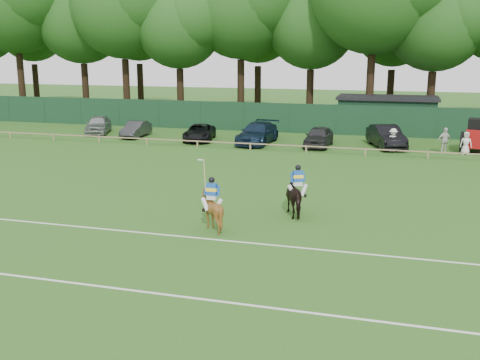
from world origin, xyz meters
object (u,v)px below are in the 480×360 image
(hatch_grey, at_px, (319,137))
(estate_black, at_px, (386,136))
(sedan_navy, at_px, (258,133))
(spectator_left, at_px, (393,140))
(spectator_right, at_px, (466,143))
(horse_dark, at_px, (297,197))
(suv_black, at_px, (199,133))
(utility_shed, at_px, (387,114))
(sedan_silver, at_px, (98,125))
(horse_chestnut, at_px, (212,210))
(sedan_grey, at_px, (136,129))
(spectator_mid, at_px, (444,141))
(tractor, at_px, (477,136))

(hatch_grey, height_order, estate_black, estate_black)
(estate_black, bearing_deg, sedan_navy, 165.85)
(spectator_left, bearing_deg, spectator_right, -16.18)
(horse_dark, xyz_separation_m, spectator_left, (3.68, 16.94, -0.01))
(horse_dark, relative_size, suv_black, 0.43)
(horse_dark, height_order, sedan_navy, horse_dark)
(estate_black, xyz_separation_m, utility_shed, (-0.23, 8.34, 0.73))
(sedan_silver, bearing_deg, spectator_right, -24.29)
(horse_chestnut, height_order, sedan_navy, sedan_navy)
(sedan_silver, bearing_deg, sedan_grey, -34.00)
(suv_black, xyz_separation_m, estate_black, (14.12, 0.75, 0.17))
(estate_black, relative_size, spectator_left, 2.98)
(horse_dark, height_order, horse_chestnut, horse_dark)
(spectator_right, bearing_deg, spectator_mid, 174.49)
(spectator_right, bearing_deg, sedan_silver, 173.52)
(estate_black, bearing_deg, horse_dark, -118.78)
(hatch_grey, distance_m, utility_shed, 10.37)
(spectator_right, bearing_deg, utility_shed, 116.72)
(horse_chestnut, xyz_separation_m, sedan_grey, (-13.61, 21.02, -0.14))
(spectator_mid, bearing_deg, horse_dark, -140.58)
(utility_shed, distance_m, tractor, 10.70)
(spectator_mid, distance_m, utility_shed, 10.56)
(spectator_right, height_order, utility_shed, utility_shed)
(estate_black, height_order, spectator_left, spectator_left)
(estate_black, relative_size, spectator_right, 3.14)
(estate_black, relative_size, spectator_mid, 2.76)
(sedan_silver, relative_size, hatch_grey, 1.04)
(sedan_silver, relative_size, spectator_right, 2.86)
(sedan_navy, relative_size, estate_black, 1.11)
(sedan_silver, distance_m, estate_black, 23.65)
(horse_chestnut, relative_size, suv_black, 0.34)
(horse_dark, height_order, spectator_mid, spectator_mid)
(horse_dark, bearing_deg, estate_black, -126.05)
(horse_dark, distance_m, sedan_silver, 28.03)
(spectator_right, bearing_deg, horse_dark, -118.81)
(horse_dark, height_order, utility_shed, utility_shed)
(sedan_navy, relative_size, tractor, 1.76)
(hatch_grey, bearing_deg, sedan_silver, 177.79)
(spectator_right, height_order, tractor, tractor)
(tractor, bearing_deg, estate_black, -173.25)
(horse_chestnut, bearing_deg, estate_black, -106.64)
(horse_dark, bearing_deg, utility_shed, -122.61)
(utility_shed, bearing_deg, tractor, -54.00)
(horse_dark, relative_size, estate_black, 0.40)
(sedan_grey, height_order, spectator_right, spectator_right)
(sedan_silver, xyz_separation_m, estate_black, (23.65, -0.49, 0.05))
(sedan_silver, height_order, spectator_mid, spectator_mid)
(sedan_silver, xyz_separation_m, sedan_grey, (3.95, -0.95, -0.13))
(hatch_grey, relative_size, utility_shed, 0.51)
(suv_black, height_order, tractor, tractor)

